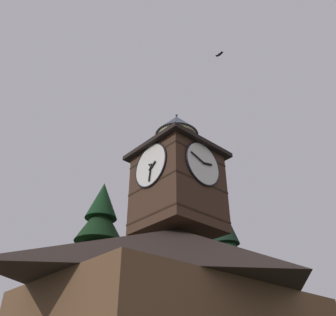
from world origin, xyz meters
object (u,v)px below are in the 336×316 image
clock_tower (178,179)px  pine_tree_behind (93,289)px  building_main (178,305)px  flying_bird_high (219,54)px  pine_tree_aside (230,296)px  moon (112,291)px

clock_tower → pine_tree_behind: 8.02m
building_main → pine_tree_behind: (0.62, -6.40, 1.49)m
pine_tree_behind → flying_bird_high: 18.00m
clock_tower → pine_tree_aside: bearing=-156.9°
building_main → moon: (-20.10, -35.97, 8.06)m
clock_tower → pine_tree_behind: size_ratio=0.65×
building_main → pine_tree_behind: pine_tree_behind is taller
clock_tower → flying_bird_high: flying_bird_high is taller
clock_tower → building_main: bearing=40.0°
building_main → moon: moon is taller
building_main → moon: size_ratio=9.10×
clock_tower → moon: 40.47m
flying_bird_high → building_main: bearing=-23.6°
pine_tree_behind → pine_tree_aside: size_ratio=0.98×
pine_tree_behind → flying_bird_high: flying_bird_high is taller
pine_tree_behind → flying_bird_high: size_ratio=19.49×
pine_tree_behind → moon: moon is taller
pine_tree_aside → flying_bird_high: bearing=44.0°
building_main → pine_tree_aside: size_ratio=1.05×
pine_tree_behind → building_main: bearing=95.5°
building_main → pine_tree_aside: bearing=-155.5°
flying_bird_high → pine_tree_aside: bearing=-136.0°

